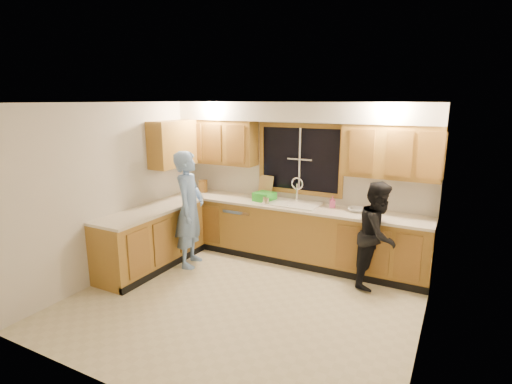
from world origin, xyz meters
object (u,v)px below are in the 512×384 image
(man, at_px, (190,209))
(dish_crate, at_px, (264,197))
(dishwasher, at_px, (245,228))
(stove, at_px, (124,251))
(bowl, at_px, (356,210))
(knife_block, at_px, (203,186))
(soap_bottle, at_px, (332,202))
(sink, at_px, (292,208))
(woman, at_px, (378,235))

(man, relative_size, dish_crate, 5.94)
(dishwasher, bearing_deg, stove, -117.69)
(bowl, bearing_deg, dishwasher, -178.17)
(knife_block, distance_m, soap_bottle, 2.35)
(dishwasher, distance_m, man, 1.13)
(knife_block, bearing_deg, man, -74.81)
(dishwasher, bearing_deg, sink, 0.99)
(woman, bearing_deg, dish_crate, 89.69)
(stove, distance_m, dish_crate, 2.31)
(dish_crate, bearing_deg, dishwasher, -178.48)
(soap_bottle, distance_m, bowl, 0.40)
(dishwasher, xyz_separation_m, stove, (-0.95, -1.81, 0.04))
(bowl, bearing_deg, sink, -177.45)
(soap_bottle, bearing_deg, knife_block, -178.47)
(woman, bearing_deg, dishwasher, 91.41)
(stove, height_order, bowl, bowl)
(man, height_order, dish_crate, man)
(dishwasher, relative_size, stove, 0.91)
(dish_crate, height_order, soap_bottle, soap_bottle)
(dishwasher, distance_m, bowl, 1.93)
(man, distance_m, woman, 2.78)
(soap_bottle, height_order, bowl, soap_bottle)
(dishwasher, bearing_deg, woman, -7.55)
(dishwasher, bearing_deg, bowl, 1.83)
(stove, relative_size, soap_bottle, 5.09)
(sink, height_order, man, man)
(sink, xyz_separation_m, dishwasher, (-0.85, -0.01, -0.45))
(sink, height_order, bowl, sink)
(knife_block, bearing_deg, sink, -10.02)
(sink, bearing_deg, dish_crate, -179.41)
(stove, height_order, knife_block, knife_block)
(sink, bearing_deg, knife_block, 178.36)
(dish_crate, bearing_deg, sink, 0.59)
(dishwasher, height_order, soap_bottle, soap_bottle)
(stove, relative_size, bowl, 3.80)
(woman, bearing_deg, man, 111.59)
(sink, distance_m, knife_block, 1.75)
(woman, height_order, soap_bottle, woman)
(dishwasher, distance_m, woman, 2.29)
(stove, relative_size, dish_crate, 2.98)
(knife_block, bearing_deg, stove, -100.30)
(sink, bearing_deg, bowl, 2.55)
(sink, distance_m, soap_bottle, 0.64)
(man, height_order, woman, man)
(dish_crate, bearing_deg, bowl, 1.91)
(dish_crate, height_order, bowl, dish_crate)
(bowl, bearing_deg, dish_crate, -178.09)
(dishwasher, height_order, stove, stove)
(sink, bearing_deg, stove, -134.61)
(woman, height_order, dish_crate, woman)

